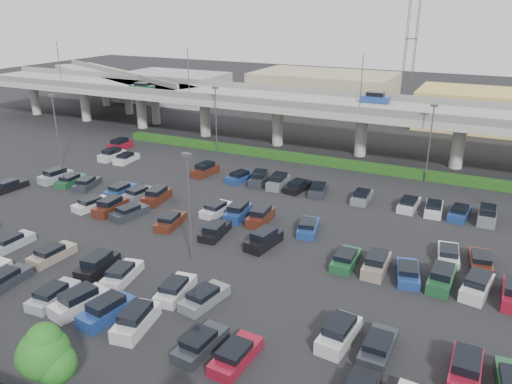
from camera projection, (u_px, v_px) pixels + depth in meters
ground at (233, 227)px, 52.85m from camera, size 280.00×280.00×0.00m
overpass at (330, 108)px, 77.31m from camera, size 150.00×13.00×15.80m
on_ramp at (116, 79)px, 107.95m from camera, size 50.93×30.13×8.80m
hedge at (314, 160)px, 73.64m from camera, size 66.00×1.60×1.10m
tree_row at (26, 347)px, 29.04m from camera, size 65.07×3.66×5.94m
parked_cars at (220, 239)px, 48.93m from camera, size 62.81×41.56×1.67m
light_poles at (208, 161)px, 54.00m from camera, size 66.90×48.38×10.30m
distant_buildings at (438, 103)px, 98.33m from camera, size 138.00×24.00×9.00m
comm_tower at (412, 36)px, 107.77m from camera, size 2.40×2.40×30.00m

